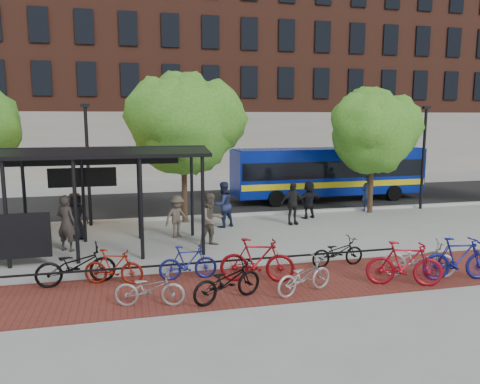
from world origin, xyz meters
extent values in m
plane|color=#9E9E99|center=(0.00, 0.00, 0.00)|extent=(160.00, 160.00, 0.00)
cube|color=black|center=(0.00, 8.00, 0.01)|extent=(160.00, 8.00, 0.01)
cube|color=#B7B7B2|center=(0.00, 4.00, 0.06)|extent=(160.00, 0.25, 0.12)
cube|color=maroon|center=(-2.00, -5.00, 0.00)|extent=(24.00, 3.00, 0.01)
cube|color=black|center=(-3.30, -4.10, 0.00)|extent=(12.00, 0.05, 0.95)
cube|color=brown|center=(10.00, 26.00, 10.00)|extent=(55.00, 14.00, 20.00)
cube|color=#7A664C|center=(-16.00, 40.00, 15.00)|extent=(22.00, 22.00, 30.00)
cylinder|color=black|center=(-9.00, -1.85, 1.65)|extent=(0.12, 0.12, 3.30)
cylinder|color=black|center=(-9.00, 0.85, 1.65)|extent=(0.12, 0.12, 3.30)
cylinder|color=black|center=(-7.00, -1.85, 1.65)|extent=(0.12, 0.12, 3.30)
cylinder|color=black|center=(-7.00, 0.85, 1.65)|extent=(0.12, 0.12, 3.30)
cylinder|color=black|center=(-5.00, -1.85, 1.65)|extent=(0.12, 0.12, 3.30)
cylinder|color=black|center=(-5.00, 0.85, 1.65)|extent=(0.12, 0.12, 3.30)
cylinder|color=black|center=(-3.00, -1.85, 1.65)|extent=(0.12, 0.12, 3.30)
cylinder|color=black|center=(-3.00, 0.85, 1.65)|extent=(0.12, 0.12, 3.30)
cube|color=black|center=(-8.00, -1.20, 3.45)|extent=(10.60, 1.65, 0.29)
cube|color=black|center=(-8.00, 0.20, 3.45)|extent=(10.60, 1.65, 0.29)
cube|color=black|center=(-8.00, 0.90, 3.05)|extent=(9.00, 0.10, 0.40)
cube|color=black|center=(-7.00, 0.95, 2.40)|extent=(2.40, 0.12, 0.70)
cube|color=#FF7200|center=(-7.00, 1.03, 2.40)|extent=(2.20, 0.02, 0.55)
cylinder|color=#382619|center=(-3.00, 3.30, 1.26)|extent=(0.24, 0.24, 2.52)
sphere|color=#327B20|center=(-3.00, 3.30, 4.20)|extent=(4.20, 4.20, 4.20)
sphere|color=#327B20|center=(-1.95, 3.50, 4.50)|extent=(3.36, 3.36, 3.36)
sphere|color=#327B20|center=(-3.84, 3.00, 4.60)|extent=(3.15, 3.15, 3.15)
sphere|color=#327B20|center=(-2.90, 3.70, 5.00)|extent=(2.94, 2.94, 2.94)
cylinder|color=#382619|center=(6.00, 3.30, 1.14)|extent=(0.24, 0.24, 2.27)
sphere|color=#327B20|center=(6.00, 3.30, 3.79)|extent=(3.80, 3.80, 3.80)
sphere|color=#327B20|center=(6.95, 3.50, 4.09)|extent=(3.04, 3.04, 3.04)
sphere|color=#327B20|center=(5.24, 3.00, 4.20)|extent=(2.85, 2.85, 2.85)
sphere|color=#327B20|center=(6.10, 3.70, 4.59)|extent=(2.66, 2.66, 2.66)
cylinder|color=black|center=(-7.00, 3.60, 2.50)|extent=(0.14, 0.14, 5.00)
cube|color=black|center=(-7.00, 3.60, 5.05)|extent=(0.35, 0.20, 0.15)
cylinder|color=black|center=(9.00, 3.60, 2.50)|extent=(0.14, 0.14, 5.00)
cube|color=black|center=(9.00, 3.60, 5.05)|extent=(0.35, 0.20, 0.15)
cube|color=#071C8D|center=(5.45, 7.02, 1.63)|extent=(10.79, 2.55, 2.46)
cube|color=black|center=(5.45, 7.02, 1.84)|extent=(10.58, 2.59, 0.90)
cube|color=yellow|center=(5.45, 7.02, 1.03)|extent=(10.68, 2.60, 0.31)
cube|color=#071C8D|center=(5.45, 7.02, 2.82)|extent=(10.57, 2.32, 0.16)
cylinder|color=black|center=(2.04, 5.78, 0.43)|extent=(0.86, 0.27, 0.86)
cylinder|color=black|center=(1.99, 8.11, 0.43)|extent=(0.86, 0.27, 0.86)
cylinder|color=black|center=(8.91, 5.93, 0.43)|extent=(0.86, 0.27, 0.86)
cylinder|color=black|center=(8.86, 8.26, 0.43)|extent=(0.86, 0.27, 0.86)
imported|color=black|center=(-6.86, -3.85, 0.56)|extent=(2.20, 1.01, 1.12)
imported|color=maroon|center=(-5.85, -4.06, 0.50)|extent=(1.72, 0.93, 1.00)
imported|color=gray|center=(-4.96, -5.83, 0.45)|extent=(1.80, 0.94, 0.90)
imported|color=navy|center=(-3.81, -4.14, 0.49)|extent=(1.66, 0.50, 0.99)
imported|color=black|center=(-3.05, -5.94, 0.51)|extent=(2.07, 1.32, 1.03)
imported|color=maroon|center=(-1.96, -4.81, 0.63)|extent=(2.17, 1.16, 1.26)
imported|color=#ABABAE|center=(-0.98, -5.91, 0.47)|extent=(1.88, 1.20, 0.93)
imported|color=black|center=(0.84, -4.03, 0.46)|extent=(1.78, 0.74, 0.91)
imported|color=maroon|center=(1.88, -6.03, 0.62)|extent=(2.13, 1.27, 1.24)
imported|color=#A9A9AC|center=(2.68, -5.48, 0.54)|extent=(2.20, 1.38, 1.09)
imported|color=navy|center=(3.61, -5.99, 0.62)|extent=(2.14, 0.88, 1.24)
imported|color=black|center=(-7.35, 1.32, 0.90)|extent=(1.03, 0.87, 1.80)
imported|color=#37302C|center=(-7.51, -0.25, 0.98)|extent=(0.85, 0.76, 1.96)
imported|color=navy|center=(-1.54, 1.99, 0.96)|extent=(1.15, 1.05, 1.92)
imported|color=brown|center=(-3.61, 0.69, 0.82)|extent=(1.22, 1.03, 1.64)
imported|color=black|center=(1.45, 1.76, 0.91)|extent=(1.10, 0.53, 1.83)
imported|color=black|center=(2.62, 2.79, 0.86)|extent=(1.67, 0.93, 1.72)
imported|color=#212D4E|center=(6.10, 3.80, 0.87)|extent=(0.70, 0.53, 1.75)
imported|color=#635849|center=(-2.54, -0.81, 0.96)|extent=(1.14, 1.03, 1.92)
camera|label=1|loc=(-5.36, -16.91, 4.56)|focal=35.00mm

